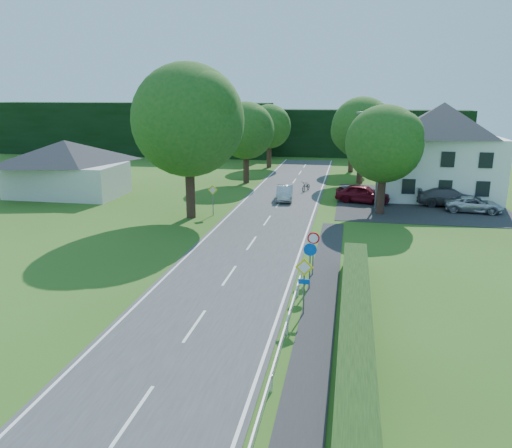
% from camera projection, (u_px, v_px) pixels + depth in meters
% --- Properties ---
extents(ground, '(160.00, 160.00, 0.00)m').
position_uv_depth(ground, '(134.00, 415.00, 14.93)').
color(ground, '#2D5016').
rests_on(ground, ground).
extents(road, '(7.00, 80.00, 0.04)m').
position_uv_depth(road, '(257.00, 235.00, 33.93)').
color(road, '#3B3B3E').
rests_on(road, ground).
extents(footpath, '(1.50, 44.00, 0.04)m').
position_uv_depth(footpath, '(305.00, 395.00, 15.93)').
color(footpath, '#262629').
rests_on(footpath, ground).
extents(parking_pad, '(14.00, 16.00, 0.04)m').
position_uv_depth(parking_pad, '(418.00, 202.00, 44.10)').
color(parking_pad, '#262629').
rests_on(parking_pad, ground).
extents(line_edge_left, '(0.12, 80.00, 0.01)m').
position_uv_depth(line_edge_left, '(211.00, 232.00, 34.52)').
color(line_edge_left, white).
rests_on(line_edge_left, road).
extents(line_edge_right, '(0.12, 80.00, 0.01)m').
position_uv_depth(line_edge_right, '(305.00, 237.00, 33.33)').
color(line_edge_right, white).
rests_on(line_edge_right, road).
extents(line_centre, '(0.12, 80.00, 0.01)m').
position_uv_depth(line_centre, '(257.00, 235.00, 33.93)').
color(line_centre, white).
rests_on(line_centre, road).
extents(guardrail, '(0.12, 26.00, 0.69)m').
position_uv_depth(guardrail, '(253.00, 444.00, 13.20)').
color(guardrail, silver).
rests_on(guardrail, ground).
extents(hedge_right, '(1.20, 30.00, 1.30)m').
position_uv_depth(hedge_right, '(356.00, 423.00, 13.59)').
color(hedge_right, black).
rests_on(hedge_right, ground).
extents(tree_main, '(9.40, 9.40, 11.64)m').
position_uv_depth(tree_main, '(189.00, 142.00, 37.35)').
color(tree_main, '#185018').
rests_on(tree_main, ground).
extents(tree_left_far, '(7.00, 7.00, 8.58)m').
position_uv_depth(tree_left_far, '(246.00, 143.00, 52.76)').
color(tree_left_far, '#185018').
rests_on(tree_left_far, ground).
extents(tree_right_far, '(7.40, 7.40, 9.09)m').
position_uv_depth(tree_right_far, '(361.00, 141.00, 52.41)').
color(tree_right_far, '#185018').
rests_on(tree_right_far, ground).
extents(tree_left_back, '(6.60, 6.60, 8.07)m').
position_uv_depth(tree_left_back, '(269.00, 136.00, 64.14)').
color(tree_left_back, '#185018').
rests_on(tree_left_back, ground).
extents(tree_right_back, '(6.20, 6.20, 7.56)m').
position_uv_depth(tree_right_back, '(352.00, 141.00, 60.39)').
color(tree_right_back, '#185018').
rests_on(tree_right_back, ground).
extents(tree_right_mid, '(7.00, 7.00, 8.58)m').
position_uv_depth(tree_right_mid, '(383.00, 160.00, 38.90)').
color(tree_right_mid, '#185018').
rests_on(tree_right_mid, ground).
extents(treeline_left, '(44.00, 6.00, 8.00)m').
position_uv_depth(treeline_left, '(131.00, 129.00, 77.92)').
color(treeline_left, black).
rests_on(treeline_left, ground).
extents(treeline_right, '(30.00, 5.00, 7.00)m').
position_uv_depth(treeline_right, '(366.00, 134.00, 75.30)').
color(treeline_right, black).
rests_on(treeline_right, ground).
extents(bungalow_left, '(11.00, 6.50, 5.20)m').
position_uv_depth(bungalow_left, '(66.00, 167.00, 46.39)').
color(bungalow_left, beige).
rests_on(bungalow_left, ground).
extents(house_white, '(10.60, 8.40, 8.60)m').
position_uv_depth(house_white, '(440.00, 149.00, 45.48)').
color(house_white, white).
rests_on(house_white, ground).
extents(streetlight, '(2.03, 0.18, 8.00)m').
position_uv_depth(streetlight, '(377.00, 155.00, 40.84)').
color(streetlight, slate).
rests_on(streetlight, ground).
extents(sign_priority_right, '(0.78, 0.09, 2.59)m').
position_uv_depth(sign_priority_right, '(304.00, 276.00, 21.28)').
color(sign_priority_right, slate).
rests_on(sign_priority_right, ground).
extents(sign_roundabout, '(0.64, 0.08, 2.37)m').
position_uv_depth(sign_roundabout, '(310.00, 257.00, 24.16)').
color(sign_roundabout, slate).
rests_on(sign_roundabout, ground).
extents(sign_speed_limit, '(0.64, 0.11, 2.37)m').
position_uv_depth(sign_speed_limit, '(313.00, 243.00, 26.03)').
color(sign_speed_limit, slate).
rests_on(sign_speed_limit, ground).
extents(sign_priority_left, '(0.78, 0.09, 2.44)m').
position_uv_depth(sign_priority_left, '(213.00, 194.00, 39.05)').
color(sign_priority_left, slate).
rests_on(sign_priority_left, ground).
extents(moving_car, '(1.77, 4.12, 1.32)m').
position_uv_depth(moving_car, '(285.00, 193.00, 44.77)').
color(moving_car, '#A5A6AA').
rests_on(moving_car, road).
extents(motorcycle, '(1.15, 1.99, 0.99)m').
position_uv_depth(motorcycle, '(306.00, 186.00, 49.00)').
color(motorcycle, black).
rests_on(motorcycle, road).
extents(parked_car_red, '(5.00, 2.99, 1.59)m').
position_uv_depth(parked_car_red, '(363.00, 194.00, 43.73)').
color(parked_car_red, maroon).
rests_on(parked_car_red, parking_pad).
extents(parked_car_grey, '(5.41, 2.33, 1.55)m').
position_uv_depth(parked_car_grey, '(449.00, 197.00, 42.44)').
color(parked_car_grey, '#49484D').
rests_on(parked_car_grey, parking_pad).
extents(parked_car_silver_b, '(4.61, 2.44, 1.23)m').
position_uv_depth(parked_car_silver_b, '(474.00, 204.00, 40.30)').
color(parked_car_silver_b, silver).
rests_on(parked_car_silver_b, parking_pad).
extents(parasol, '(2.83, 2.86, 2.09)m').
position_uv_depth(parasol, '(392.00, 188.00, 45.08)').
color(parasol, red).
rests_on(parasol, parking_pad).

